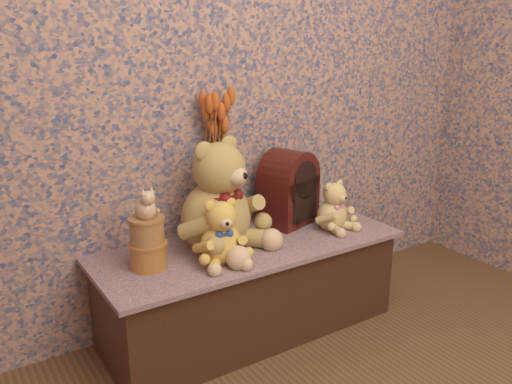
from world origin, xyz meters
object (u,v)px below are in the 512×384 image
Objects in this scene: teddy_medium at (220,228)px; ceramic_vase at (215,213)px; cat_figurine at (145,202)px; teddy_small at (332,203)px; cathedral_radio at (288,187)px; teddy_large at (215,190)px; biscuit_tin_lower at (148,256)px.

teddy_medium is 0.30m from ceramic_vase.
ceramic_vase is at bearing 24.60° from cat_figurine.
cathedral_radio reaches higher than teddy_small.
teddy_large is 1.80× the size of teddy_medium.
teddy_small is (0.54, -0.10, -0.13)m from teddy_large.
teddy_small is 0.87m from cat_figurine.
biscuit_tin_lower is at bearing 171.17° from cathedral_radio.
ceramic_vase is (0.12, 0.27, -0.04)m from teddy_medium.
biscuit_tin_lower is (-0.38, -0.17, -0.05)m from ceramic_vase.
ceramic_vase is (-0.48, 0.23, -0.02)m from teddy_small.
teddy_large reaches higher than cathedral_radio.
teddy_medium reaches higher than biscuit_tin_lower.
cathedral_radio reaches higher than teddy_medium.
cathedral_radio reaches higher than ceramic_vase.
biscuit_tin_lower is at bearing 166.95° from teddy_large.
ceramic_vase is at bearing 41.53° from teddy_large.
cat_figurine is at bearing 166.95° from teddy_large.
teddy_medium is (-0.06, -0.14, -0.11)m from teddy_large.
cat_figurine is at bearing 167.25° from teddy_small.
biscuit_tin_lower is at bearing -155.63° from ceramic_vase.
teddy_small is at bearing -25.30° from ceramic_vase.
teddy_large is at bearing 78.25° from teddy_medium.
ceramic_vase is at bearing 145.42° from teddy_small.
ceramic_vase is 0.45m from cat_figurine.
teddy_large is at bearing 171.74° from cathedral_radio.
teddy_medium is at bearing -133.80° from teddy_large.
teddy_large is 1.41× the size of cathedral_radio.
teddy_small is at bearing -72.20° from cathedral_radio.
teddy_large is at bearing 8.51° from cat_figurine.
cat_figurine is (-0.74, -0.12, 0.09)m from cathedral_radio.
ceramic_vase reaches higher than biscuit_tin_lower.
cathedral_radio is (0.42, 0.07, -0.07)m from teddy_large.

